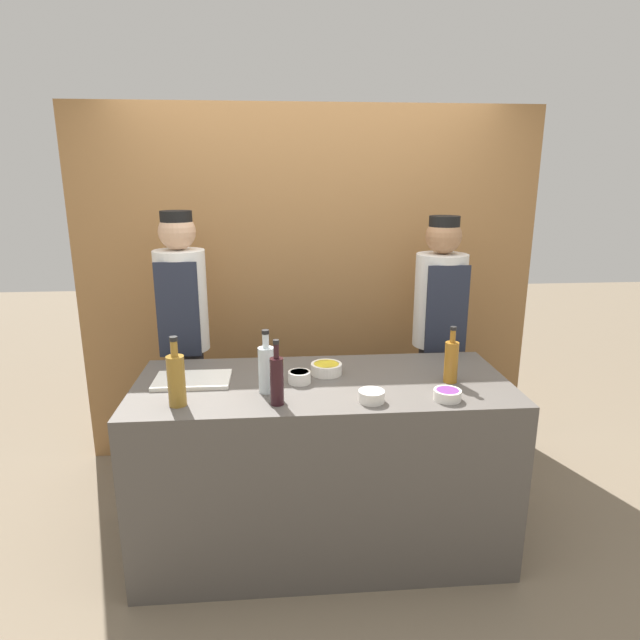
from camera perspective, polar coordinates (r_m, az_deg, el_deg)
ground_plane at (r=3.19m, az=0.25°, el=-22.44°), size 14.00×14.00×0.00m
cabinet_wall at (r=3.75m, az=-1.23°, el=3.59°), size 3.10×0.18×2.40m
counter at (r=2.93m, az=0.26°, el=-15.13°), size 1.89×0.80×0.94m
sauce_bowl_purple at (r=2.57m, az=13.43°, el=-7.71°), size 0.13×0.13×0.05m
sauce_bowl_green at (r=2.70m, az=-2.21°, el=-6.04°), size 0.11×0.11×0.06m
sauce_bowl_yellow at (r=2.81m, az=0.68°, el=-5.16°), size 0.16×0.16×0.06m
sauce_bowl_white at (r=2.49m, az=5.51°, el=-8.03°), size 0.12×0.12×0.05m
cutting_board at (r=2.79m, az=-13.45°, el=-6.25°), size 0.38×0.24×0.02m
bottle_amber at (r=2.76m, az=13.82°, el=-4.22°), size 0.07×0.07×0.29m
bottle_clear at (r=2.57m, az=-5.74°, el=-5.13°), size 0.08×0.08×0.31m
bottle_wine at (r=2.43m, az=-4.63°, el=-6.35°), size 0.06×0.06×0.31m
bottle_vinegar at (r=2.49m, az=-15.08°, el=-6.08°), size 0.08×0.08×0.32m
chef_left at (r=3.37m, az=-14.27°, el=-2.07°), size 0.30×0.30×1.76m
chef_right at (r=3.48m, az=12.44°, el=-1.90°), size 0.32×0.32×1.72m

